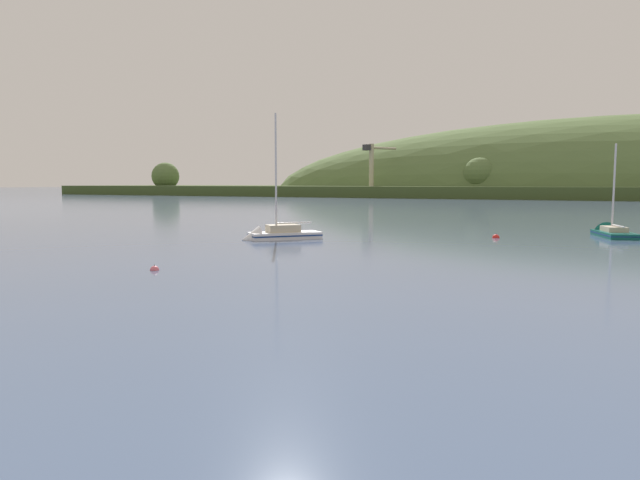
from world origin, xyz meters
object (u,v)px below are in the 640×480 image
Objects in this scene: dockside_crane at (372,170)px; mooring_buoy_midchannel at (155,270)px; sailboat_far_left at (275,237)px; sailboat_near_mooring at (611,234)px; mooring_buoy_foreground at (496,238)px.

mooring_buoy_midchannel is at bearing -132.53° from dockside_crane.
sailboat_far_left is 20.73× the size of mooring_buoy_midchannel.
sailboat_near_mooring is 16.65× the size of mooring_buoy_midchannel.
sailboat_near_mooring reaches higher than mooring_buoy_midchannel.
sailboat_near_mooring is at bearing -120.56° from dockside_crane.
mooring_buoy_midchannel is (69.40, -193.53, -10.81)m from dockside_crane.
mooring_buoy_midchannel is at bearing -113.65° from mooring_buoy_foreground.
mooring_buoy_foreground is (18.99, 12.10, -0.24)m from sailboat_far_left.
mooring_buoy_foreground is (83.91, -160.39, -10.81)m from dockside_crane.
sailboat_near_mooring is at bearing 58.96° from mooring_buoy_midchannel.
dockside_crane is 1.58× the size of sailboat_far_left.
mooring_buoy_foreground is (-10.22, -7.95, -0.17)m from sailboat_near_mooring.
dockside_crane is at bearing 109.73° from mooring_buoy_midchannel.
dockside_crane is 184.60m from sailboat_far_left.
mooring_buoy_midchannel is (-14.51, -33.14, 0.00)m from mooring_buoy_foreground.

